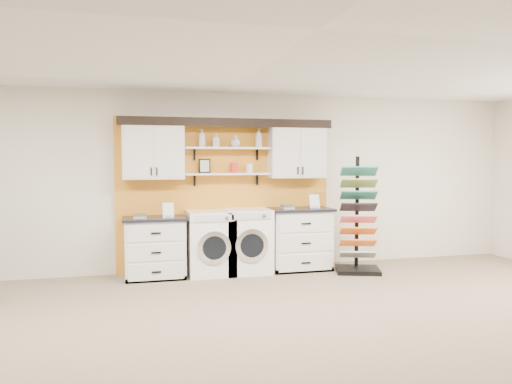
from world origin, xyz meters
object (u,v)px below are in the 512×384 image
object	(u,v)px
base_cabinet_left	(155,248)
sample_rack	(358,236)
washer	(211,243)
base_cabinet_right	(299,239)
dryer	(247,241)

from	to	relation	value
base_cabinet_left	sample_rack	distance (m)	3.11
sample_rack	washer	bearing A→B (deg)	-170.93
base_cabinet_left	washer	xyz separation A→B (m)	(0.83, -0.00, 0.03)
base_cabinet_right	dryer	world-z (taller)	dryer
base_cabinet_right	dryer	xyz separation A→B (m)	(-0.86, -0.00, 0.01)
base_cabinet_right	washer	distance (m)	1.43
base_cabinet_left	dryer	size ratio (longest dim) A/B	0.93
base_cabinet_left	sample_rack	size ratio (longest dim) A/B	0.51
sample_rack	dryer	bearing A→B (deg)	-174.09
base_cabinet_left	sample_rack	bearing A→B (deg)	-7.21
base_cabinet_left	base_cabinet_right	xyz separation A→B (m)	(2.26, -0.00, 0.04)
base_cabinet_left	base_cabinet_right	world-z (taller)	base_cabinet_right
base_cabinet_right	sample_rack	distance (m)	0.92
dryer	washer	bearing A→B (deg)	180.00
base_cabinet_right	washer	size ratio (longest dim) A/B	1.03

